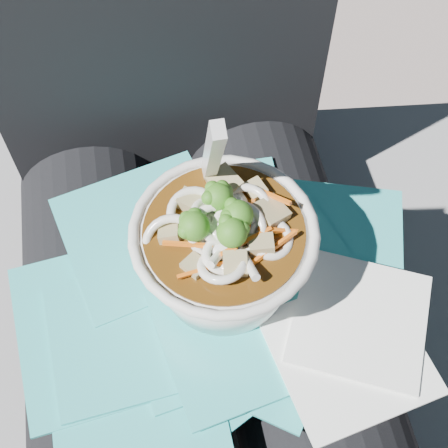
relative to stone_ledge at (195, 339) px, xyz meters
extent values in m
cube|color=slate|center=(0.00, 0.00, 0.00)|extent=(1.05, 0.61, 0.49)
cylinder|color=black|center=(-0.10, -0.15, 0.32)|extent=(0.16, 0.48, 0.16)
cylinder|color=black|center=(0.10, -0.15, 0.32)|extent=(0.16, 0.48, 0.16)
cube|color=#2BB3B3|center=(0.01, -0.05, 0.41)|extent=(0.18, 0.17, 0.00)
cube|color=#2BB3B3|center=(-0.01, -0.16, 0.41)|extent=(0.20, 0.22, 0.00)
cube|color=#2BB3B3|center=(-0.07, -0.20, 0.41)|extent=(0.15, 0.20, 0.00)
cube|color=#2BB3B3|center=(-0.07, -0.13, 0.41)|extent=(0.20, 0.18, 0.00)
cube|color=#2BB3B3|center=(0.05, -0.16, 0.41)|extent=(0.20, 0.21, 0.00)
cube|color=#2BB3B3|center=(0.02, -0.15, 0.42)|extent=(0.18, 0.16, 0.00)
cube|color=#2BB3B3|center=(0.11, -0.10, 0.42)|extent=(0.23, 0.22, 0.00)
cube|color=#2BB3B3|center=(-0.06, -0.15, 0.42)|extent=(0.17, 0.14, 0.00)
cube|color=#2BB3B3|center=(-0.04, -0.05, 0.42)|extent=(0.18, 0.18, 0.00)
cube|color=#2BB3B3|center=(0.07, -0.12, 0.42)|extent=(0.20, 0.20, 0.00)
cube|color=#2BB3B3|center=(0.03, -0.17, 0.42)|extent=(0.17, 0.16, 0.00)
cube|color=white|center=(0.12, -0.21, 0.43)|extent=(0.14, 0.14, 0.00)
cube|color=white|center=(0.14, -0.18, 0.43)|extent=(0.15, 0.15, 0.00)
torus|color=white|center=(0.03, -0.12, 0.51)|extent=(0.16, 0.16, 0.01)
cylinder|color=#452709|center=(0.03, -0.12, 0.51)|extent=(0.13, 0.13, 0.01)
torus|color=white|center=(0.03, -0.11, 0.51)|extent=(0.06, 0.06, 0.02)
torus|color=white|center=(0.02, -0.10, 0.52)|extent=(0.05, 0.05, 0.03)
torus|color=white|center=(0.02, -0.10, 0.52)|extent=(0.05, 0.06, 0.03)
torus|color=white|center=(0.02, -0.12, 0.52)|extent=(0.05, 0.05, 0.03)
torus|color=white|center=(0.04, -0.12, 0.52)|extent=(0.06, 0.06, 0.03)
torus|color=white|center=(0.01, -0.10, 0.51)|extent=(0.06, 0.06, 0.03)
torus|color=white|center=(-0.02, -0.12, 0.51)|extent=(0.07, 0.06, 0.05)
torus|color=white|center=(0.03, -0.10, 0.51)|extent=(0.07, 0.07, 0.01)
torus|color=white|center=(0.03, -0.10, 0.51)|extent=(0.04, 0.05, 0.03)
torus|color=white|center=(0.05, -0.10, 0.51)|extent=(0.07, 0.06, 0.02)
torus|color=white|center=(0.03, -0.12, 0.51)|extent=(0.05, 0.05, 0.04)
torus|color=white|center=(0.06, -0.13, 0.51)|extent=(0.05, 0.05, 0.02)
torus|color=white|center=(0.02, -0.14, 0.51)|extent=(0.05, 0.05, 0.03)
torus|color=white|center=(0.02, -0.15, 0.52)|extent=(0.04, 0.04, 0.02)
torus|color=white|center=(0.02, -0.14, 0.51)|extent=(0.05, 0.05, 0.02)
cylinder|color=white|center=(0.06, -0.11, 0.52)|extent=(0.03, 0.03, 0.02)
cylinder|color=white|center=(0.02, -0.10, 0.52)|extent=(0.03, 0.03, 0.03)
cylinder|color=white|center=(0.02, -0.13, 0.52)|extent=(0.03, 0.02, 0.02)
cylinder|color=white|center=(0.04, -0.15, 0.52)|extent=(0.01, 0.04, 0.02)
cylinder|color=white|center=(0.02, -0.14, 0.52)|extent=(0.02, 0.03, 0.02)
cylinder|color=#81A751|center=(0.04, -0.11, 0.52)|extent=(0.01, 0.01, 0.01)
sphere|color=#256316|center=(0.04, -0.11, 0.53)|extent=(0.02, 0.02, 0.02)
sphere|color=#256316|center=(0.03, -0.11, 0.53)|extent=(0.01, 0.01, 0.01)
sphere|color=#256316|center=(0.03, -0.11, 0.53)|extent=(0.01, 0.01, 0.01)
sphere|color=#256316|center=(0.03, -0.12, 0.53)|extent=(0.01, 0.01, 0.01)
sphere|color=#256316|center=(0.03, -0.12, 0.53)|extent=(0.01, 0.01, 0.01)
cylinder|color=#81A751|center=(0.03, -0.10, 0.52)|extent=(0.01, 0.01, 0.01)
sphere|color=#256316|center=(0.03, -0.10, 0.53)|extent=(0.02, 0.02, 0.02)
sphere|color=#256316|center=(0.03, -0.09, 0.53)|extent=(0.01, 0.01, 0.01)
sphere|color=#256316|center=(0.02, -0.10, 0.53)|extent=(0.01, 0.01, 0.01)
sphere|color=#256316|center=(0.03, -0.09, 0.53)|extent=(0.01, 0.01, 0.01)
sphere|color=#256316|center=(0.02, -0.09, 0.53)|extent=(0.01, 0.01, 0.01)
cylinder|color=#81A751|center=(0.00, -0.12, 0.52)|extent=(0.01, 0.01, 0.01)
sphere|color=#256316|center=(0.00, -0.12, 0.53)|extent=(0.02, 0.02, 0.02)
sphere|color=#256316|center=(-0.01, -0.12, 0.53)|extent=(0.01, 0.01, 0.01)
sphere|color=#256316|center=(0.00, -0.11, 0.53)|extent=(0.01, 0.01, 0.01)
sphere|color=#256316|center=(0.00, -0.11, 0.53)|extent=(0.01, 0.01, 0.01)
sphere|color=#256316|center=(0.00, -0.11, 0.53)|extent=(0.01, 0.01, 0.01)
cylinder|color=#81A751|center=(0.03, -0.13, 0.52)|extent=(0.01, 0.01, 0.01)
sphere|color=#256316|center=(0.03, -0.13, 0.53)|extent=(0.02, 0.02, 0.02)
sphere|color=#256316|center=(0.03, -0.12, 0.53)|extent=(0.01, 0.01, 0.01)
sphere|color=#256316|center=(0.04, -0.13, 0.53)|extent=(0.01, 0.01, 0.01)
sphere|color=#256316|center=(0.03, -0.12, 0.53)|extent=(0.01, 0.01, 0.01)
sphere|color=#256316|center=(0.03, -0.12, 0.53)|extent=(0.01, 0.01, 0.01)
cube|color=orange|center=(0.00, -0.15, 0.51)|extent=(0.04, 0.01, 0.00)
cube|color=orange|center=(0.05, -0.10, 0.52)|extent=(0.02, 0.05, 0.02)
cube|color=orange|center=(0.02, -0.13, 0.52)|extent=(0.02, 0.03, 0.01)
cube|color=orange|center=(0.04, -0.13, 0.52)|extent=(0.04, 0.02, 0.01)
cube|color=orange|center=(0.07, -0.13, 0.51)|extent=(0.04, 0.01, 0.02)
cube|color=orange|center=(0.00, -0.13, 0.52)|extent=(0.04, 0.02, 0.01)
cube|color=orange|center=(0.07, -0.09, 0.52)|extent=(0.03, 0.04, 0.02)
cube|color=orange|center=(0.06, -0.14, 0.51)|extent=(0.05, 0.03, 0.01)
cube|color=#8E7B50|center=(0.07, -0.11, 0.51)|extent=(0.03, 0.03, 0.02)
cube|color=#8E7B50|center=(0.06, -0.08, 0.51)|extent=(0.02, 0.02, 0.01)
cube|color=#8E7B50|center=(0.03, -0.07, 0.52)|extent=(0.03, 0.03, 0.02)
cube|color=#8E7B50|center=(0.00, -0.09, 0.52)|extent=(0.03, 0.02, 0.01)
cube|color=#8E7B50|center=(-0.02, -0.11, 0.51)|extent=(0.02, 0.02, 0.02)
cube|color=#8E7B50|center=(0.00, -0.14, 0.51)|extent=(0.02, 0.02, 0.01)
cube|color=#8E7B50|center=(0.03, -0.15, 0.52)|extent=(0.02, 0.02, 0.01)
cube|color=#8E7B50|center=(0.05, -0.14, 0.51)|extent=(0.02, 0.02, 0.01)
ellipsoid|color=silver|center=(0.02, -0.13, 0.51)|extent=(0.03, 0.04, 0.01)
cube|color=silver|center=(0.02, -0.08, 0.57)|extent=(0.01, 0.07, 0.12)
camera|label=1|loc=(-0.02, -0.37, 0.94)|focal=50.00mm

